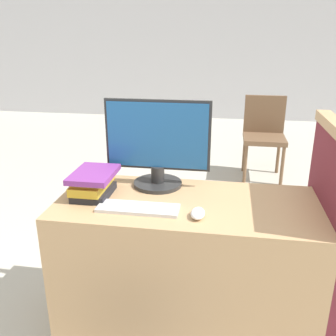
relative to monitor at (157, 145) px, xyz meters
The scene contains 8 objects.
wall_back 5.29m from the monitor, 88.06° to the left, with size 12.00×0.06×2.80m.
desk 0.65m from the monitor, 45.59° to the right, with size 1.26×0.58×0.75m.
carrel_divider 0.93m from the monitor, ahead, with size 0.07×0.68×1.14m.
monitor is the anchor object (origin of this frame).
keyboard 0.38m from the monitor, 96.35° to the right, with size 0.38×0.12×0.02m.
mouse 0.46m from the monitor, 54.15° to the right, with size 0.06×0.11×0.04m.
book_stack 0.38m from the monitor, 148.69° to the right, with size 0.20×0.28×0.12m.
far_chair 2.43m from the monitor, 71.69° to the left, with size 0.44×0.44×0.88m.
Camera 1 is at (0.17, -1.34, 1.51)m, focal length 40.00 mm.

